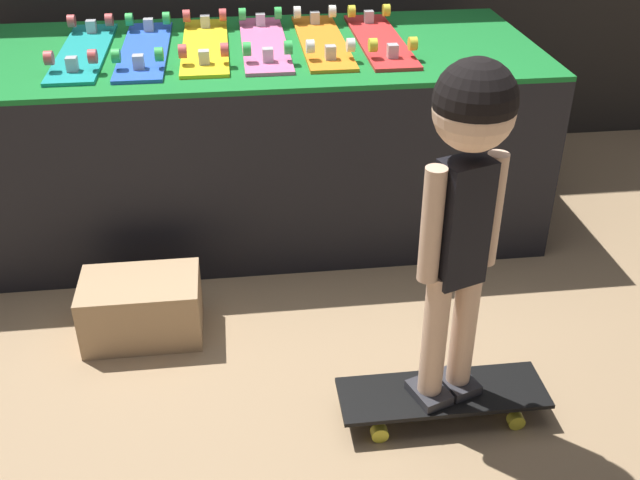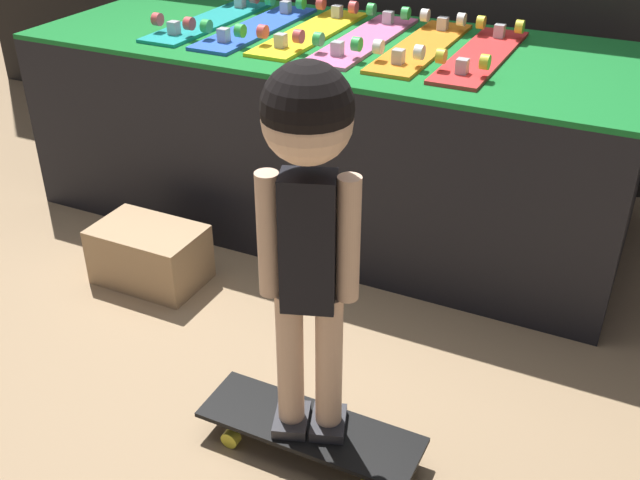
{
  "view_description": "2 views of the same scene",
  "coord_description": "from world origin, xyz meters",
  "px_view_note": "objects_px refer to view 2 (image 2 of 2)",
  "views": [
    {
      "loc": [
        -0.03,
        -2.35,
        1.67
      ],
      "look_at": [
        0.23,
        -0.27,
        0.41
      ],
      "focal_mm": 42.0,
      "sensor_mm": 36.0,
      "label": 1
    },
    {
      "loc": [
        1.26,
        -2.06,
        1.61
      ],
      "look_at": [
        0.35,
        -0.19,
        0.38
      ],
      "focal_mm": 42.0,
      "sensor_mm": 36.0,
      "label": 2
    }
  ],
  "objects_px": {
    "skateboard_pink_on_rack": "(364,38)",
    "storage_box": "(150,254)",
    "skateboard_blue_on_rack": "(257,26)",
    "skateboard_yellow_on_rack": "(311,31)",
    "skateboard_orange_on_rack": "(422,45)",
    "skateboard_on_floor": "(310,430)",
    "child": "(308,193)",
    "skateboard_teal_on_rack": "(209,19)",
    "skateboard_red_on_rack": "(482,53)"
  },
  "relations": [
    {
      "from": "skateboard_pink_on_rack",
      "to": "storage_box",
      "type": "distance_m",
      "value": 1.2
    },
    {
      "from": "skateboard_blue_on_rack",
      "to": "skateboard_yellow_on_rack",
      "type": "relative_size",
      "value": 1.0
    },
    {
      "from": "skateboard_blue_on_rack",
      "to": "skateboard_pink_on_rack",
      "type": "xyz_separation_m",
      "value": [
        0.48,
        0.03,
        0.0
      ]
    },
    {
      "from": "skateboard_orange_on_rack",
      "to": "skateboard_on_floor",
      "type": "relative_size",
      "value": 1.22
    },
    {
      "from": "skateboard_yellow_on_rack",
      "to": "child",
      "type": "distance_m",
      "value": 1.54
    },
    {
      "from": "skateboard_blue_on_rack",
      "to": "storage_box",
      "type": "xyz_separation_m",
      "value": [
        -0.03,
        -0.82,
        -0.68
      ]
    },
    {
      "from": "skateboard_on_floor",
      "to": "storage_box",
      "type": "bearing_deg",
      "value": 151.05
    },
    {
      "from": "skateboard_teal_on_rack",
      "to": "skateboard_pink_on_rack",
      "type": "xyz_separation_m",
      "value": [
        0.72,
        0.02,
        0.0
      ]
    },
    {
      "from": "skateboard_teal_on_rack",
      "to": "skateboard_on_floor",
      "type": "xyz_separation_m",
      "value": [
        1.16,
        -1.35,
        -0.72
      ]
    },
    {
      "from": "skateboard_blue_on_rack",
      "to": "skateboard_pink_on_rack",
      "type": "relative_size",
      "value": 1.0
    },
    {
      "from": "skateboard_teal_on_rack",
      "to": "storage_box",
      "type": "bearing_deg",
      "value": -75.66
    },
    {
      "from": "skateboard_blue_on_rack",
      "to": "child",
      "type": "height_order",
      "value": "child"
    },
    {
      "from": "skateboard_yellow_on_rack",
      "to": "skateboard_orange_on_rack",
      "type": "relative_size",
      "value": 1.0
    },
    {
      "from": "skateboard_teal_on_rack",
      "to": "skateboard_yellow_on_rack",
      "type": "bearing_deg",
      "value": 2.88
    },
    {
      "from": "storage_box",
      "to": "skateboard_red_on_rack",
      "type": "bearing_deg",
      "value": 40.51
    },
    {
      "from": "skateboard_yellow_on_rack",
      "to": "child",
      "type": "height_order",
      "value": "child"
    },
    {
      "from": "skateboard_teal_on_rack",
      "to": "storage_box",
      "type": "distance_m",
      "value": 1.09
    },
    {
      "from": "skateboard_orange_on_rack",
      "to": "skateboard_red_on_rack",
      "type": "height_order",
      "value": "same"
    },
    {
      "from": "skateboard_red_on_rack",
      "to": "skateboard_teal_on_rack",
      "type": "bearing_deg",
      "value": -179.29
    },
    {
      "from": "skateboard_yellow_on_rack",
      "to": "skateboard_red_on_rack",
      "type": "xyz_separation_m",
      "value": [
        0.72,
        -0.01,
        0.0
      ]
    },
    {
      "from": "skateboard_teal_on_rack",
      "to": "skateboard_blue_on_rack",
      "type": "height_order",
      "value": "same"
    },
    {
      "from": "skateboard_orange_on_rack",
      "to": "child",
      "type": "relative_size",
      "value": 0.75
    },
    {
      "from": "skateboard_yellow_on_rack",
      "to": "storage_box",
      "type": "relative_size",
      "value": 1.9
    },
    {
      "from": "skateboard_blue_on_rack",
      "to": "skateboard_red_on_rack",
      "type": "height_order",
      "value": "same"
    },
    {
      "from": "skateboard_yellow_on_rack",
      "to": "skateboard_blue_on_rack",
      "type": "bearing_deg",
      "value": -173.36
    },
    {
      "from": "skateboard_pink_on_rack",
      "to": "skateboard_orange_on_rack",
      "type": "height_order",
      "value": "same"
    },
    {
      "from": "skateboard_yellow_on_rack",
      "to": "skateboard_pink_on_rack",
      "type": "bearing_deg",
      "value": -0.33
    },
    {
      "from": "skateboard_teal_on_rack",
      "to": "skateboard_orange_on_rack",
      "type": "bearing_deg",
      "value": 1.55
    },
    {
      "from": "skateboard_on_floor",
      "to": "child",
      "type": "bearing_deg",
      "value": 0.0
    },
    {
      "from": "skateboard_on_floor",
      "to": "skateboard_blue_on_rack",
      "type": "bearing_deg",
      "value": 124.31
    },
    {
      "from": "skateboard_pink_on_rack",
      "to": "skateboard_on_floor",
      "type": "xyz_separation_m",
      "value": [
        0.44,
        -1.37,
        -0.72
      ]
    },
    {
      "from": "child",
      "to": "skateboard_teal_on_rack",
      "type": "bearing_deg",
      "value": 111.29
    },
    {
      "from": "skateboard_pink_on_rack",
      "to": "skateboard_on_floor",
      "type": "relative_size",
      "value": 1.22
    },
    {
      "from": "skateboard_orange_on_rack",
      "to": "skateboard_teal_on_rack",
      "type": "bearing_deg",
      "value": -178.45
    },
    {
      "from": "child",
      "to": "skateboard_on_floor",
      "type": "bearing_deg",
      "value": 160.66
    },
    {
      "from": "skateboard_blue_on_rack",
      "to": "skateboard_yellow_on_rack",
      "type": "distance_m",
      "value": 0.24
    },
    {
      "from": "skateboard_yellow_on_rack",
      "to": "child",
      "type": "xyz_separation_m",
      "value": [
        0.68,
        -1.38,
        0.03
      ]
    },
    {
      "from": "skateboard_blue_on_rack",
      "to": "storage_box",
      "type": "relative_size",
      "value": 1.9
    },
    {
      "from": "skateboard_blue_on_rack",
      "to": "child",
      "type": "bearing_deg",
      "value": -55.69
    },
    {
      "from": "skateboard_blue_on_rack",
      "to": "storage_box",
      "type": "height_order",
      "value": "skateboard_blue_on_rack"
    },
    {
      "from": "skateboard_orange_on_rack",
      "to": "storage_box",
      "type": "height_order",
      "value": "skateboard_orange_on_rack"
    },
    {
      "from": "skateboard_orange_on_rack",
      "to": "skateboard_red_on_rack",
      "type": "relative_size",
      "value": 1.0
    },
    {
      "from": "skateboard_teal_on_rack",
      "to": "child",
      "type": "distance_m",
      "value": 1.78
    },
    {
      "from": "skateboard_blue_on_rack",
      "to": "skateboard_yellow_on_rack",
      "type": "bearing_deg",
      "value": 6.64
    },
    {
      "from": "skateboard_on_floor",
      "to": "skateboard_red_on_rack",
      "type": "bearing_deg",
      "value": 88.4
    },
    {
      "from": "skateboard_pink_on_rack",
      "to": "storage_box",
      "type": "bearing_deg",
      "value": -120.81
    },
    {
      "from": "skateboard_red_on_rack",
      "to": "child",
      "type": "xyz_separation_m",
      "value": [
        -0.04,
        -1.37,
        0.03
      ]
    },
    {
      "from": "skateboard_yellow_on_rack",
      "to": "child",
      "type": "relative_size",
      "value": 0.75
    },
    {
      "from": "skateboard_on_floor",
      "to": "skateboard_yellow_on_rack",
      "type": "bearing_deg",
      "value": 116.31
    },
    {
      "from": "skateboard_yellow_on_rack",
      "to": "skateboard_pink_on_rack",
      "type": "distance_m",
      "value": 0.24
    }
  ]
}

